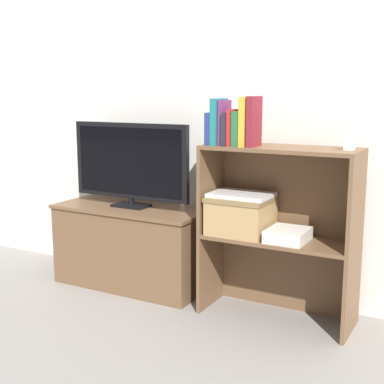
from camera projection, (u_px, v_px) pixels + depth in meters
The scene contains 18 objects.
ground_plane at pixel (178, 309), 3.03m from camera, with size 16.00×16.00×0.00m, color gray.
wall_back at pixel (215, 94), 3.19m from camera, with size 10.00×0.05×2.40m.
tv_stand at pixel (132, 246), 3.37m from camera, with size 0.97×0.43×0.51m.
tv at pixel (130, 162), 3.27m from camera, with size 0.81×0.14×0.52m.
bookshelf_lower_tier at pixel (281, 264), 2.92m from camera, with size 0.81×0.33×0.45m.
bookshelf_upper_tier at pixel (284, 179), 2.83m from camera, with size 0.81×0.33×0.48m.
book_navy at pixel (213, 129), 2.85m from camera, with size 0.03×0.15×0.17m.
book_teal at pixel (219, 122), 2.83m from camera, with size 0.04×0.15×0.24m.
book_plum at pixel (225, 123), 2.81m from camera, with size 0.02×0.12×0.24m.
book_charcoal at pixel (229, 129), 2.80m from camera, with size 0.03×0.15×0.17m.
book_crimson at pixel (233, 127), 2.79m from camera, with size 0.02×0.14×0.19m.
book_forest at pixel (239, 129), 2.78m from camera, with size 0.04×0.12×0.18m.
book_mustard at pixel (246, 122), 2.75m from camera, with size 0.04×0.13×0.25m.
book_maroon at pixel (254, 122), 2.73m from camera, with size 0.03×0.14×0.26m.
baby_monitor at pixel (350, 141), 2.57m from camera, with size 0.05×0.04×0.12m.
storage_basket_left at pixel (241, 213), 2.90m from camera, with size 0.32×0.29×0.21m.
laptop at pixel (241, 195), 2.88m from camera, with size 0.32×0.24×0.02m.
magazine_stack at pixel (288, 235), 2.76m from camera, with size 0.20×0.23×0.06m.
Camera 1 is at (1.45, -2.46, 1.21)m, focal length 50.00 mm.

